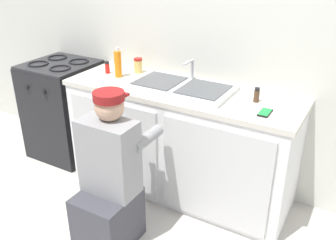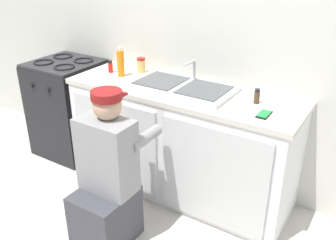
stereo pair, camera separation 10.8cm
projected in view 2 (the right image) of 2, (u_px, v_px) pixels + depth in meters
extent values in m
plane|color=beige|center=(161.00, 206.00, 3.04)|extent=(12.00, 12.00, 0.00)
cube|color=silver|center=(205.00, 37.00, 3.00)|extent=(6.00, 0.10, 2.50)
cube|color=white|center=(181.00, 144.00, 3.08)|extent=(1.83, 0.60, 0.88)
cube|color=silver|center=(115.00, 145.00, 3.05)|extent=(0.81, 0.02, 0.77)
cube|color=silver|center=(212.00, 178.00, 2.63)|extent=(0.81, 0.02, 0.77)
cube|color=beige|center=(182.00, 91.00, 2.88)|extent=(1.87, 0.62, 0.04)
cube|color=silver|center=(182.00, 87.00, 2.87)|extent=(0.80, 0.44, 0.03)
cube|color=#4C4F51|center=(161.00, 80.00, 2.95)|extent=(0.33, 0.35, 0.01)
cube|color=#4C4F51|center=(204.00, 90.00, 2.77)|extent=(0.33, 0.35, 0.01)
cylinder|color=#B7BABF|center=(194.00, 71.00, 2.98)|extent=(0.02, 0.02, 0.18)
cylinder|color=#B7BABF|center=(189.00, 63.00, 2.88)|extent=(0.02, 0.16, 0.02)
cube|color=black|center=(69.00, 109.00, 3.69)|extent=(0.60, 0.60, 0.91)
cube|color=#262628|center=(64.00, 63.00, 3.49)|extent=(0.59, 0.59, 0.02)
torus|color=black|center=(44.00, 62.00, 3.46)|extent=(0.19, 0.19, 0.02)
torus|color=black|center=(64.00, 67.00, 3.33)|extent=(0.19, 0.19, 0.02)
torus|color=black|center=(63.00, 56.00, 3.64)|extent=(0.19, 0.19, 0.02)
torus|color=black|center=(83.00, 60.00, 3.51)|extent=(0.19, 0.19, 0.02)
cylinder|color=black|center=(32.00, 86.00, 3.37)|extent=(0.04, 0.02, 0.04)
cylinder|color=black|center=(48.00, 90.00, 3.26)|extent=(0.04, 0.02, 0.04)
cube|color=#3F3F47|center=(106.00, 216.00, 2.62)|extent=(0.36, 0.40, 0.40)
cube|color=gray|center=(107.00, 156.00, 2.47)|extent=(0.38, 0.22, 0.52)
sphere|color=tan|center=(107.00, 106.00, 2.36)|extent=(0.19, 0.19, 0.19)
cylinder|color=maroon|center=(106.00, 95.00, 2.33)|extent=(0.20, 0.20, 0.06)
cube|color=maroon|center=(115.00, 94.00, 2.40)|extent=(0.13, 0.09, 0.02)
cylinder|color=gray|center=(106.00, 126.00, 2.67)|extent=(0.08, 0.30, 0.08)
cylinder|color=gray|center=(145.00, 138.00, 2.50)|extent=(0.08, 0.30, 0.08)
cylinder|color=orange|center=(121.00, 64.00, 3.11)|extent=(0.06, 0.06, 0.22)
cylinder|color=white|center=(120.00, 49.00, 3.05)|extent=(0.03, 0.03, 0.03)
cube|color=black|center=(264.00, 114.00, 2.43)|extent=(0.07, 0.14, 0.01)
cube|color=green|center=(264.00, 114.00, 2.43)|extent=(0.06, 0.12, 0.00)
cylinder|color=#513823|center=(257.00, 98.00, 2.60)|extent=(0.04, 0.04, 0.09)
cylinder|color=black|center=(257.00, 90.00, 2.58)|extent=(0.04, 0.04, 0.02)
cylinder|color=red|center=(111.00, 68.00, 3.23)|extent=(0.04, 0.04, 0.09)
cylinder|color=black|center=(110.00, 62.00, 3.20)|extent=(0.04, 0.04, 0.02)
cylinder|color=#DBB760|center=(141.00, 66.00, 3.23)|extent=(0.07, 0.07, 0.11)
cylinder|color=#B21E19|center=(141.00, 59.00, 3.20)|extent=(0.07, 0.07, 0.02)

